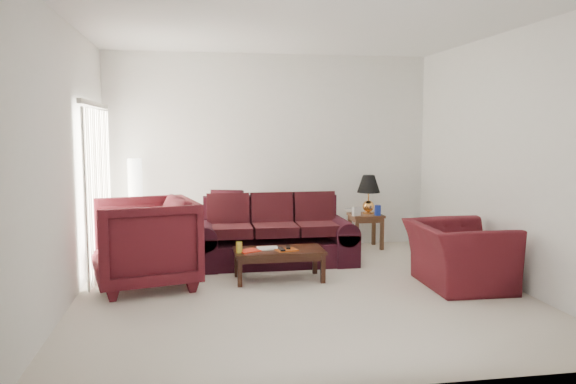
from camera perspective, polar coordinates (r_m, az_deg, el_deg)
The scene contains 19 objects.
floor at distance 6.56m, azimuth 1.26°, elevation -9.98°, with size 5.00×5.00×0.00m, color silver.
blinds at distance 7.62m, azimuth -18.85°, elevation 0.26°, with size 0.10×2.00×2.16m, color silver.
sofa at distance 7.72m, azimuth -1.45°, elevation -4.02°, with size 2.22×0.96×0.91m, color black, non-canonical shape.
throw_pillow at distance 8.20m, azimuth -6.24°, elevation -1.44°, with size 0.47×0.13×0.47m, color black.
end_table at distance 8.88m, azimuth 7.88°, elevation -3.94°, with size 0.49×0.49×0.53m, color #4A2A19, non-canonical shape.
table_lamp at distance 8.86m, azimuth 8.18°, elevation -0.25°, with size 0.36×0.36×0.61m, color gold, non-canonical shape.
clock at distance 8.64m, azimuth 6.96°, elevation -1.97°, with size 0.14×0.05×0.14m, color silver.
blue_canister at distance 8.73m, azimuth 9.10°, elevation -1.85°, with size 0.10×0.10×0.16m, color #182D9D.
picture_frame at distance 8.88m, azimuth 6.46°, elevation -1.65°, with size 0.13×0.02×0.16m, color silver.
floor_lamp at distance 8.49m, azimuth -15.22°, elevation -1.45°, with size 0.23×0.23×1.45m, color white, non-canonical shape.
armchair_left at distance 6.80m, azimuth -14.41°, elevation -5.02°, with size 1.13×1.16×1.05m, color #451016.
armchair_right at distance 6.94m, azimuth 16.93°, elevation -6.14°, with size 1.16×1.01×0.75m, color #461016.
coffee_table at distance 6.96m, azimuth -0.92°, elevation -7.39°, with size 1.10×0.55×0.38m, color #311B0E, non-canonical shape.
magazine_red at distance 6.81m, azimuth -4.00°, elevation -5.98°, with size 0.25×0.19×0.01m, color red.
magazine_white at distance 6.95m, azimuth -2.05°, elevation -5.72°, with size 0.25×0.19×0.01m, color silver.
magazine_orange at distance 6.85m, azimuth -0.16°, elevation -5.90°, with size 0.25×0.19×0.01m, color #BA4D15.
remote_a at distance 6.80m, azimuth -0.66°, elevation -5.81°, with size 0.05×0.18×0.02m, color black.
remote_b at distance 6.91m, azimuth 0.01°, elevation -5.61°, with size 0.05×0.17×0.02m, color black.
yellow_glass at distance 6.74m, azimuth -4.99°, elevation -5.61°, with size 0.08×0.08×0.13m, color gold.
Camera 1 is at (-1.19, -6.18, 1.85)m, focal length 35.00 mm.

